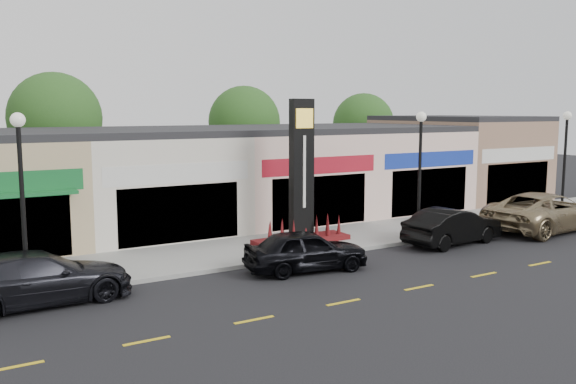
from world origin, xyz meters
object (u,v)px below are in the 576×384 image
Objects in this scene: pylon_sign at (302,192)px; car_black_conv at (453,226)px; car_dark_sedan at (37,278)px; lamp_east_far at (565,153)px; lamp_west_near at (22,184)px; car_gold_suv at (545,212)px; lamp_east_near at (420,161)px; car_black_sedan at (306,250)px.

car_black_conv is at bearing -28.85° from pylon_sign.
lamp_east_far is at bearing -90.07° from car_dark_sedan.
lamp_west_near reaches higher than car_gold_suv.
lamp_west_near is at bearing -171.23° from pylon_sign.
car_dark_sedan is (0.16, -1.03, -2.69)m from lamp_west_near.
pylon_sign reaches higher than lamp_east_far.
lamp_east_near is 10.00m from lamp_east_far.
lamp_west_near and lamp_east_near have the same top height.
lamp_west_near is 11.19m from pylon_sign.
lamp_west_near is at bearing 180.00° from lamp_east_far.
car_gold_suv is at bearing -79.99° from car_black_sedan.
car_black_conv reaches higher than car_black_sedan.
car_dark_sedan is at bearing -81.31° from lamp_west_near.
car_black_sedan is at bearing -165.01° from lamp_east_near.
lamp_west_near is 9.55m from car_black_sedan.
lamp_east_far is at bearing -75.22° from car_black_sedan.
car_gold_suv is (-3.39, -1.52, -2.56)m from lamp_east_far.
car_gold_suv is at bearing -96.60° from car_black_conv.
pylon_sign is 6.62m from car_black_conv.
lamp_east_far is at bearing -87.01° from car_black_conv.
pylon_sign is at bearing -78.25° from car_dark_sedan.
lamp_east_near is 16.10m from car_dark_sedan.
lamp_west_near is 1.00× the size of lamp_east_near.
lamp_east_far is at bearing 0.00° from lamp_east_near.
car_black_sedan is at bearing 87.87° from car_black_conv.
lamp_west_near is at bearing 79.52° from car_black_conv.
pylon_sign is at bearing 173.54° from lamp_east_far.
car_black_conv is at bearing -78.04° from car_black_sedan.
lamp_east_far is at bearing -70.48° from car_gold_suv.
car_black_sedan is at bearing 86.95° from car_gold_suv.
lamp_east_far is 26.00m from car_dark_sedan.
lamp_east_near is 1.01× the size of car_dark_sedan.
lamp_west_near is 0.91× the size of pylon_sign.
lamp_west_near reaches higher than car_black_conv.
lamp_east_near reaches higher than car_black_conv.
car_black_sedan is at bearing -119.67° from pylon_sign.
lamp_east_far is 1.24× the size of car_black_sedan.
car_gold_suv reaches higher than car_black_sedan.
car_black_conv is 0.72× the size of car_gold_suv.
lamp_east_far is at bearing 0.00° from lamp_west_near.
lamp_east_near is at bearing -88.64° from car_dark_sedan.
pylon_sign is 1.36× the size of car_black_sedan.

